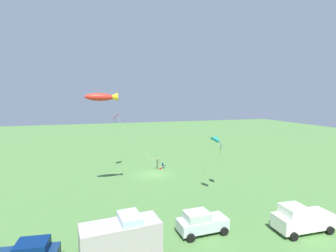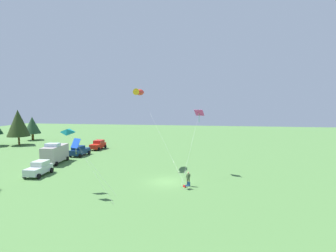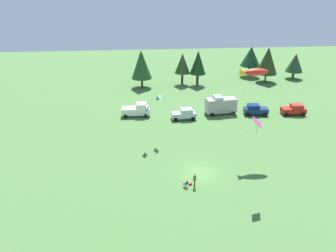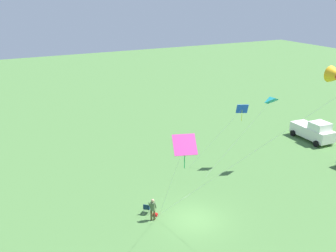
{
  "view_description": "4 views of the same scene",
  "coord_description": "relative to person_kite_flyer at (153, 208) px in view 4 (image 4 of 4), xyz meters",
  "views": [
    {
      "loc": [
        9.18,
        36.67,
        11.35
      ],
      "look_at": [
        -2.42,
        -0.57,
        7.07
      ],
      "focal_mm": 28.0,
      "sensor_mm": 36.0,
      "label": 1
    },
    {
      "loc": [
        -31.39,
        -4.98,
        9.85
      ],
      "look_at": [
        -2.02,
        -0.48,
        7.16
      ],
      "focal_mm": 28.0,
      "sensor_mm": 36.0,
      "label": 2
    },
    {
      "loc": [
        -7.44,
        -34.57,
        22.3
      ],
      "look_at": [
        -4.01,
        1.86,
        5.86
      ],
      "focal_mm": 35.0,
      "sensor_mm": 36.0,
      "label": 3
    },
    {
      "loc": [
        21.38,
        -12.95,
        16.03
      ],
      "look_at": [
        -4.36,
        -0.02,
        5.91
      ],
      "focal_mm": 42.0,
      "sensor_mm": 36.0,
      "label": 4
    }
  ],
  "objects": [
    {
      "name": "kite_delta_teal",
      "position": [
        -3.5,
        13.14,
        5.66
      ],
      "size": [
        1.35,
        6.62,
        7.12
      ],
      "color": "teal",
      "rests_on": "ground"
    },
    {
      "name": "kite_diamond_rainbow",
      "position": [
        6.22,
        -0.95,
        7.24
      ],
      "size": [
        7.5,
        2.51,
        8.85
      ],
      "color": "#D03591",
      "rests_on": "ground"
    },
    {
      "name": "folding_chair",
      "position": [
        -1.0,
        -0.04,
        -0.53
      ],
      "size": [
        0.68,
        0.68,
        0.82
      ],
      "rotation": [
        0.0,
        0.0,
        2.4
      ],
      "color": "#112D45",
      "rests_on": "ground"
    },
    {
      "name": "ground_plane",
      "position": [
        1.32,
        2.78,
        -1.02
      ],
      "size": [
        160.0,
        160.0,
        0.0
      ],
      "primitive_type": "plane",
      "color": "#4A763B"
    },
    {
      "name": "truck_white_pickup",
      "position": [
        -6.58,
        22.61,
        0.08
      ],
      "size": [
        5.06,
        2.53,
        2.34
      ],
      "rotation": [
        0.0,
        0.0,
        -0.03
      ],
      "color": "white",
      "rests_on": "ground"
    },
    {
      "name": "backpack_on_grass",
      "position": [
        -0.42,
        0.39,
        -0.91
      ],
      "size": [
        0.39,
        0.37,
        0.22
      ],
      "primitive_type": "cube",
      "rotation": [
        0.0,
        0.0,
        3.77
      ],
      "color": "red",
      "rests_on": "ground"
    },
    {
      "name": "person_kite_flyer",
      "position": [
        0.0,
        0.0,
        0.0
      ],
      "size": [
        0.42,
        0.62,
        1.74
      ],
      "rotation": [
        0.0,
        0.0,
        2.87
      ],
      "color": "#4A4024",
      "rests_on": "ground"
    },
    {
      "name": "kite_diamond_blue",
      "position": [
        -5.0,
        11.27,
        4.49
      ],
      "size": [
        2.03,
        5.2,
        6.1
      ],
      "color": "blue",
      "rests_on": "ground"
    }
  ]
}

